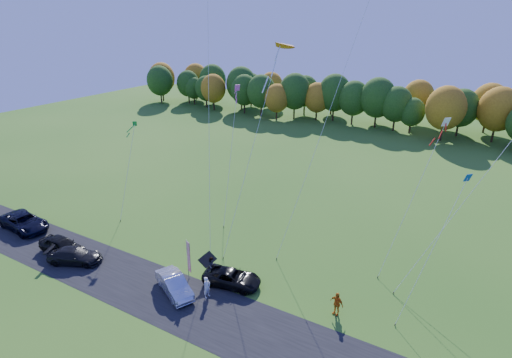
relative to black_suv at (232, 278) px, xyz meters
The scene contains 20 objects.
ground 1.43m from the black_suv, behind, with size 160.00×160.00×0.00m, color #2C6019.
asphalt_strip 4.05m from the black_suv, 108.12° to the right, with size 90.00×6.00×0.01m, color black.
tree_line 55.22m from the black_suv, 91.29° to the left, with size 116.00×12.00×10.00m, color #1E4711, non-canonical shape.
black_suv is the anchor object (origin of this frame).
silver_sedan 4.66m from the black_suv, 138.04° to the right, with size 1.58×4.54×1.50m, color silver.
dark_truck_a 14.67m from the black_suv, 163.13° to the right, with size 1.95×4.79×1.39m, color black.
dark_truck_b 16.86m from the black_suv, 166.96° to the right, with size 1.88×4.68×1.60m, color black.
dark_suv_west 24.03m from the black_suv, behind, with size 2.76×5.98×1.66m, color black.
person_tailgate_a 2.44m from the black_suv, 110.44° to the right, with size 0.66×0.43×1.81m, color white.
person_tailgate_b 2.19m from the black_suv, behind, with size 0.86×0.67×1.76m, color gray.
person_east 8.69m from the black_suv, ahead, with size 1.12×0.46×1.90m, color #C46712.
feather_flag 3.99m from the black_suv, 160.88° to the right, with size 0.47×0.23×3.76m.
kite_delta_blue 17.28m from the black_suv, 133.83° to the left, with size 6.53×9.79×31.43m.
kite_parafoil_orange 19.92m from the black_suv, 66.66° to the left, with size 8.04×12.11×33.73m.
kite_delta_red 12.10m from the black_suv, 106.09° to the left, with size 2.74×9.53×19.76m.
kite_parafoil_rainbow 18.60m from the black_suv, 29.82° to the left, with size 7.92×7.14×14.22m.
kite_diamond_green 18.18m from the black_suv, 162.13° to the left, with size 0.98×4.60×10.45m.
kite_diamond_white 16.30m from the black_suv, 40.33° to the left, with size 3.36×6.67×13.34m.
kite_diamond_pink 14.92m from the black_suv, 122.80° to the left, with size 3.37×8.10×13.99m.
kite_diamond_blue_low 15.28m from the black_suv, 14.83° to the left, with size 3.10×4.46×11.20m.
Camera 1 is at (16.47, -22.94, 20.56)m, focal length 28.00 mm.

